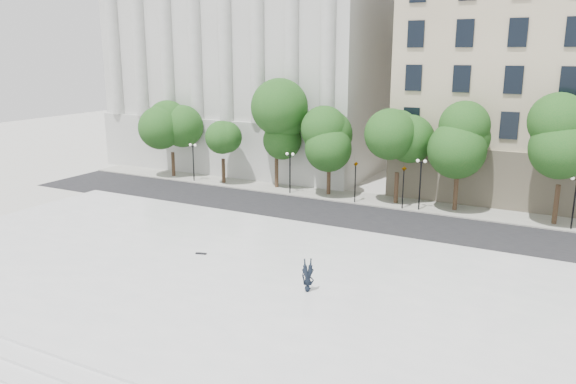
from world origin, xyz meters
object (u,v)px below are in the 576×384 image
Objects in this scene: person_lying at (308,287)px; skateboard at (201,253)px; traffic_light_west at (356,163)px; traffic_light_east at (404,166)px.

person_lying is 2.59× the size of skateboard.
traffic_light_west is 2.28× the size of person_lying.
skateboard is (-7.74, -17.55, -3.24)m from traffic_light_east.
skateboard is (-8.43, 1.96, -0.21)m from person_lying.
traffic_light_east is 19.76m from person_lying.
traffic_light_east reaches higher than person_lying.
traffic_light_east is 19.46m from skateboard.
person_lying is at bearing -75.82° from traffic_light_west.
traffic_light_east is at bearing 64.62° from person_lying.
skateboard is at bearing -113.80° from traffic_light_east.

